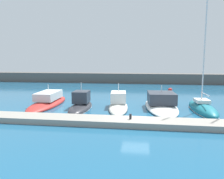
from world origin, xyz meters
name	(u,v)px	position (x,y,z in m)	size (l,w,h in m)	color
ground_plane	(136,121)	(0.00, 0.00, 0.00)	(120.00, 120.00, 0.00)	#1E567A
dock_pier	(135,122)	(0.00, -1.28, 0.25)	(28.99, 2.26, 0.50)	gray
breakwater_seawall	(140,78)	(0.00, 31.92, 1.12)	(108.00, 3.33, 2.24)	#5B5651
motorboat_red_nearest	(48,102)	(-10.76, 5.64, 0.35)	(3.30, 9.91, 2.86)	#B72D28
motorboat_charcoal_second	(81,105)	(-6.26, 4.25, 0.36)	(2.54, 6.72, 3.34)	#2D2D33
motorboat_ivory_third	(118,104)	(-2.13, 4.99, 0.40)	(2.80, 7.77, 3.08)	silver
motorboat_white_fourth	(161,103)	(2.64, 5.86, 0.49)	(4.00, 10.54, 2.83)	white
sailboat_teal_fifth	(202,108)	(6.86, 4.74, 0.34)	(2.43, 7.63, 14.58)	#19707F
mooring_buoy_red	(170,90)	(5.42, 20.70, 0.00)	(0.79, 0.79, 0.79)	red
dock_bollard	(130,117)	(-0.41, -1.28, 0.72)	(0.20, 0.20, 0.44)	black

